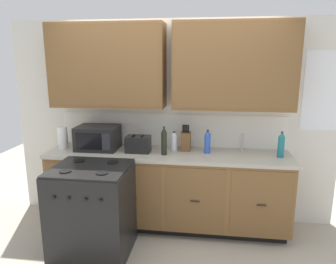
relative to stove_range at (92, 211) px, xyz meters
name	(u,v)px	position (x,y,z in m)	size (l,w,h in m)	color
ground_plane	(164,239)	(0.69, 0.33, -0.47)	(8.00, 8.00, 0.00)	#B2A893
wall_unit	(170,88)	(0.69, 0.83, 1.19)	(3.96, 0.40, 2.44)	silver
counter_run	(168,189)	(0.69, 0.63, 0.01)	(2.79, 0.64, 0.93)	black
stove_range	(92,211)	(0.00, 0.00, 0.00)	(0.76, 0.68, 0.95)	black
microwave	(98,138)	(-0.16, 0.66, 0.60)	(0.48, 0.37, 0.28)	black
toaster	(138,144)	(0.35, 0.61, 0.56)	(0.28, 0.18, 0.19)	black
knife_block	(186,141)	(0.89, 0.75, 0.58)	(0.11, 0.14, 0.31)	brown
sink_faucet	(242,142)	(1.55, 0.84, 0.56)	(0.02, 0.02, 0.20)	#B2B5BA
paper_towel_roll	(63,138)	(-0.59, 0.65, 0.59)	(0.12, 0.12, 0.26)	white
bottle_clear	(174,141)	(0.75, 0.73, 0.57)	(0.08, 0.08, 0.23)	silver
bottle_blue	(207,142)	(1.14, 0.67, 0.59)	(0.07, 0.07, 0.27)	blue
bottle_dark	(164,141)	(0.66, 0.54, 0.62)	(0.06, 0.06, 0.33)	black
bottle_teal	(281,145)	(1.94, 0.62, 0.60)	(0.07, 0.07, 0.29)	#1E707A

